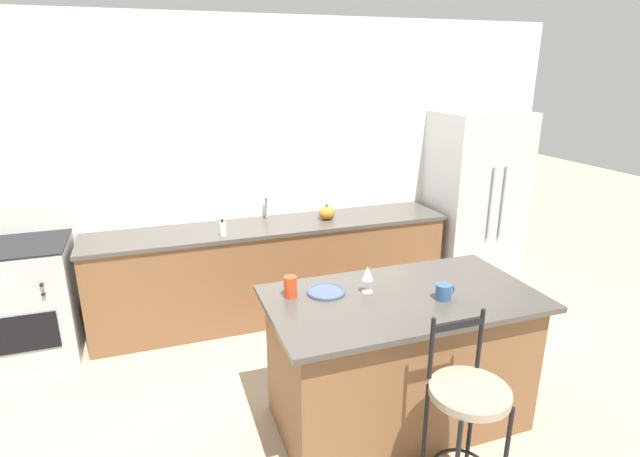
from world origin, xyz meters
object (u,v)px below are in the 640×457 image
bar_stool_near (467,410)px  dinner_plate (326,292)px  wine_glass (368,274)px  refrigerator (473,203)px  soap_bottle (223,229)px  coffee_mug (444,292)px  pumpkin_decoration (327,213)px  oven_range (25,302)px  tumbler_cup (290,287)px

bar_stool_near → dinner_plate: size_ratio=4.41×
dinner_plate → wine_glass: 0.28m
refrigerator → bar_stool_near: 2.96m
soap_bottle → dinner_plate: bearing=-71.7°
dinner_plate → coffee_mug: (0.65, -0.32, 0.04)m
coffee_mug → soap_bottle: soap_bottle is taller
dinner_plate → wine_glass: (0.25, -0.08, 0.12)m
bar_stool_near → coffee_mug: size_ratio=8.39×
coffee_mug → pumpkin_decoration: size_ratio=0.83×
oven_range → wine_glass: (2.27, -1.57, 0.56)m
oven_range → dinner_plate: 2.55m
wine_glass → pumpkin_decoration: size_ratio=1.15×
wine_glass → tumbler_cup: 0.49m
oven_range → coffee_mug: bearing=-34.1°
oven_range → tumbler_cup: bearing=-39.3°
oven_range → refrigerator: bearing=-0.3°
soap_bottle → bar_stool_near: bearing=-68.7°
bar_stool_near → tumbler_cup: size_ratio=8.09×
wine_glass → tumbler_cup: wine_glass is taller
bar_stool_near → coffee_mug: (0.21, 0.60, 0.36)m
refrigerator → soap_bottle: bearing=-177.0°
bar_stool_near → tumbler_cup: bearing=125.1°
wine_glass → refrigerator: bearing=39.2°
wine_glass → coffee_mug: bearing=-31.0°
coffee_mug → soap_bottle: size_ratio=0.88×
refrigerator → coffee_mug: bearing=-129.9°
soap_bottle → refrigerator: bearing=3.0°
tumbler_cup → wine_glass: bearing=-11.9°
oven_range → soap_bottle: size_ratio=6.57×
pumpkin_decoration → coffee_mug: bearing=-86.8°
oven_range → dinner_plate: (2.02, -1.49, 0.44)m
wine_glass → pumpkin_decoration: bearing=79.3°
coffee_mug → pumpkin_decoration: bearing=93.2°
tumbler_cup → oven_range: bearing=140.7°
soap_bottle → tumbler_cup: bearing=-80.6°
oven_range → dinner_plate: size_ratio=3.93×
refrigerator → pumpkin_decoration: (-1.60, 0.03, 0.04)m
pumpkin_decoration → dinner_plate: bearing=-110.0°
oven_range → soap_bottle: soap_bottle is taller
oven_range → coffee_mug: 3.26m
oven_range → bar_stool_near: bearing=-44.4°
oven_range → wine_glass: size_ratio=5.42×
dinner_plate → soap_bottle: size_ratio=1.67×
wine_glass → soap_bottle: bearing=116.0°
refrigerator → wine_glass: (-1.90, -1.55, 0.11)m
wine_glass → pumpkin_decoration: wine_glass is taller
bar_stool_near → soap_bottle: (-0.88, 2.26, 0.37)m
oven_range → tumbler_cup: tumbler_cup is taller
oven_range → tumbler_cup: (1.80, -1.47, 0.50)m
refrigerator → tumbler_cup: 2.78m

